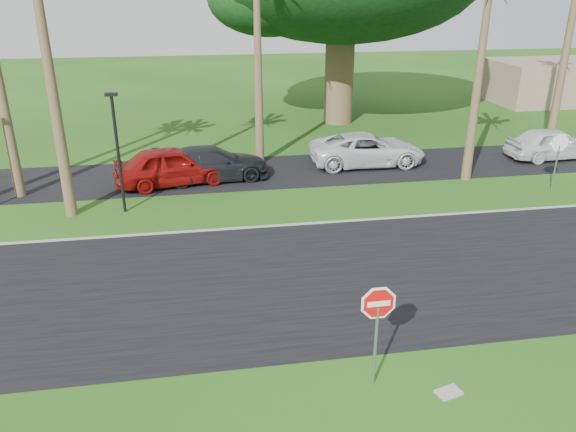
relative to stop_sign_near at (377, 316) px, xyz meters
The scene contains 13 objects.
ground 3.52m from the stop_sign_near, 99.46° to the left, with size 120.00×120.00×0.00m, color #204912.
road 5.33m from the stop_sign_near, 95.71° to the left, with size 120.00×8.00×0.02m, color black.
parking_strip 15.61m from the stop_sign_near, 91.85° to the left, with size 120.00×5.00×0.02m, color black.
curb 9.23m from the stop_sign_near, 93.16° to the left, with size 120.00×0.12×0.06m, color gray.
stop_sign_near is the anchor object (origin of this frame).
stop_sign_far 15.91m from the stop_sign_near, 43.73° to the left, with size 1.05×0.07×2.62m.
streetlight_right 13.24m from the stop_sign_near, 119.48° to the left, with size 0.45×0.25×4.64m.
building_far 37.33m from the stop_sign_near, 50.98° to the left, with size 10.00×6.00×3.00m, color gray.
car_red 15.20m from the stop_sign_near, 107.92° to the left, with size 2.02×5.01×1.71m, color maroon.
car_dark 15.13m from the stop_sign_near, 101.30° to the left, with size 2.10×5.18×1.50m, color black.
car_minivan 16.52m from the stop_sign_near, 73.62° to the left, with size 2.57×5.58×1.55m, color silver.
car_pickup 20.87m from the stop_sign_near, 47.12° to the left, with size 1.86×4.63×1.58m, color silver.
utility_slab 2.40m from the stop_sign_near, 20.41° to the right, with size 0.55×0.35×0.06m, color gray.
Camera 1 is at (-3.04, -12.70, 8.31)m, focal length 35.00 mm.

